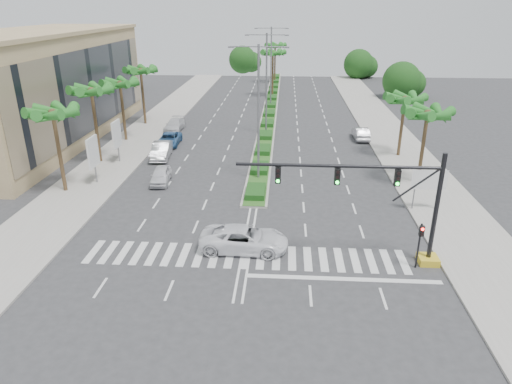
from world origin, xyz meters
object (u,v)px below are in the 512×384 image
Objects in this scene: car_right at (361,133)px; car_crossing at (244,239)px; car_parked_a at (161,175)px; car_parked_c at (169,139)px; car_parked_b at (161,150)px; car_parked_d at (175,125)px.

car_crossing is at bearing 65.85° from car_right.
car_parked_c is (-2.11, 11.87, -0.01)m from car_parked_a.
car_parked_b is at bearing 31.23° from car_crossing.
car_right is (11.60, 27.49, -0.06)m from car_crossing.
car_parked_c is (-0.31, 4.73, -0.14)m from car_parked_b.
car_parked_a is at bearing -80.90° from car_parked_b.
car_parked_b reaches higher than car_parked_c.
car_parked_d reaches higher than car_parked_c.
car_crossing is (11.65, -30.15, 0.09)m from car_parked_d.
car_parked_a is 14.58m from car_crossing.
car_right is at bearing 16.23° from car_parked_b.
car_right is at bearing 7.95° from car_parked_c.
car_parked_b reaches higher than car_parked_a.
car_right is (22.35, 3.87, 0.06)m from car_parked_c.
car_right is (20.24, 15.74, 0.05)m from car_parked_a.
car_crossing reaches higher than car_parked_d.
car_parked_b reaches higher than car_right.
car_parked_c is at bearing -80.72° from car_parked_d.
car_crossing is 29.84m from car_right.
car_right is (22.05, 8.60, -0.08)m from car_parked_b.
car_parked_c is 0.85× the size of car_crossing.
car_parked_c is 1.00× the size of car_parked_d.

